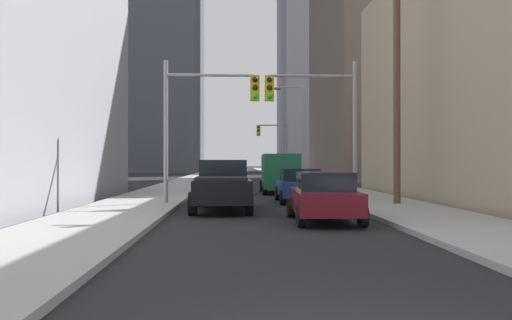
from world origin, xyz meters
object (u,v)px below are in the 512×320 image
(pickup_truck_black, at_px, (222,186))
(cargo_van_green, at_px, (280,171))
(sedan_blue, at_px, (299,185))
(traffic_signal_near_left, at_px, (207,108))
(sedan_maroon, at_px, (324,197))
(sedan_beige, at_px, (231,173))
(traffic_signal_far_right, at_px, (274,139))
(sedan_white, at_px, (227,176))
(traffic_signal_near_right, at_px, (316,108))

(pickup_truck_black, xyz_separation_m, cargo_van_green, (3.07, 10.51, 0.35))
(sedan_blue, bearing_deg, traffic_signal_near_left, -156.54)
(pickup_truck_black, relative_size, cargo_van_green, 1.04)
(sedan_maroon, height_order, sedan_blue, same)
(sedan_blue, bearing_deg, sedan_beige, 97.58)
(sedan_beige, bearing_deg, traffic_signal_far_right, 30.45)
(sedan_maroon, height_order, traffic_signal_far_right, traffic_signal_far_right)
(cargo_van_green, distance_m, traffic_signal_near_left, 9.84)
(pickup_truck_black, xyz_separation_m, sedan_blue, (3.35, 3.59, -0.16))
(cargo_van_green, bearing_deg, sedan_maroon, -89.52)
(sedan_maroon, distance_m, sedan_beige, 32.64)
(sedan_beige, xyz_separation_m, traffic_signal_near_left, (-0.71, -26.74, 3.28))
(sedan_white, height_order, sedan_beige, same)
(sedan_maroon, xyz_separation_m, traffic_signal_far_right, (1.03, 34.95, 3.23))
(cargo_van_green, height_order, traffic_signal_near_right, traffic_signal_near_right)
(pickup_truck_black, relative_size, traffic_signal_near_left, 0.91)
(pickup_truck_black, bearing_deg, traffic_signal_near_right, 25.66)
(sedan_maroon, height_order, sedan_white, same)
(pickup_truck_black, xyz_separation_m, sedan_maroon, (3.19, -3.91, -0.16))
(cargo_van_green, bearing_deg, sedan_blue, -87.64)
(sedan_maroon, bearing_deg, sedan_white, 98.67)
(sedan_blue, bearing_deg, pickup_truck_black, -133.02)
(traffic_signal_far_right, bearing_deg, sedan_white, -107.75)
(traffic_signal_near_left, bearing_deg, sedan_blue, 23.46)
(sedan_beige, bearing_deg, traffic_signal_near_left, -91.52)
(sedan_maroon, xyz_separation_m, sedan_blue, (0.16, 7.50, 0.00))
(traffic_signal_near_left, bearing_deg, traffic_signal_near_right, -0.00)
(traffic_signal_near_right, bearing_deg, cargo_van_green, 95.02)
(sedan_maroon, bearing_deg, traffic_signal_near_right, 83.64)
(cargo_van_green, relative_size, traffic_signal_near_left, 0.88)
(sedan_beige, distance_m, traffic_signal_near_left, 26.94)
(sedan_beige, distance_m, traffic_signal_near_right, 27.20)
(pickup_truck_black, xyz_separation_m, traffic_signal_near_right, (3.83, 1.84, 3.11))
(sedan_blue, xyz_separation_m, traffic_signal_near_left, (-4.04, -1.75, 3.28))
(pickup_truck_black, distance_m, sedan_beige, 28.57)
(sedan_beige, xyz_separation_m, traffic_signal_far_right, (4.19, 2.46, 3.23))
(sedan_beige, height_order, traffic_signal_near_left, traffic_signal_near_left)
(traffic_signal_far_right, bearing_deg, cargo_van_green, -93.20)
(sedan_blue, relative_size, sedan_white, 0.99)
(cargo_van_green, xyz_separation_m, sedan_blue, (0.28, -6.92, -0.52))
(cargo_van_green, xyz_separation_m, traffic_signal_far_right, (1.15, 20.53, 2.72))
(sedan_maroon, xyz_separation_m, sedan_beige, (-3.16, 32.49, 0.00))
(pickup_truck_black, height_order, traffic_signal_near_left, traffic_signal_near_left)
(pickup_truck_black, bearing_deg, sedan_beige, 89.95)
(sedan_blue, xyz_separation_m, traffic_signal_far_right, (0.86, 27.45, 3.23))
(sedan_blue, distance_m, traffic_signal_near_left, 5.49)
(traffic_signal_near_right, xyz_separation_m, traffic_signal_far_right, (0.39, 29.20, -0.04))
(sedan_beige, distance_m, traffic_signal_far_right, 5.84)
(pickup_truck_black, relative_size, sedan_blue, 1.29)
(traffic_signal_near_left, height_order, traffic_signal_near_right, same)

